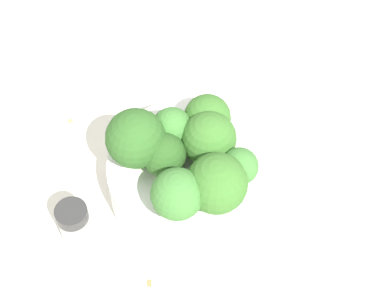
% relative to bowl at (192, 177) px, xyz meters
% --- Properties ---
extents(ground_plane, '(3.00, 3.00, 0.00)m').
position_rel_bowl_xyz_m(ground_plane, '(0.00, 0.00, -0.02)').
color(ground_plane, silver).
extents(bowl, '(0.16, 0.16, 0.05)m').
position_rel_bowl_xyz_m(bowl, '(0.00, 0.00, 0.00)').
color(bowl, white).
rests_on(bowl, ground_plane).
extents(broccoli_floret_0, '(0.05, 0.05, 0.06)m').
position_rel_bowl_xyz_m(broccoli_floret_0, '(-0.02, 0.00, 0.05)').
color(broccoli_floret_0, '#84AD66').
rests_on(broccoli_floret_0, bowl).
extents(broccoli_floret_1, '(0.06, 0.06, 0.06)m').
position_rel_bowl_xyz_m(broccoli_floret_1, '(-0.00, 0.05, 0.06)').
color(broccoli_floret_1, '#84AD66').
rests_on(broccoli_floret_1, bowl).
extents(broccoli_floret_2, '(0.05, 0.05, 0.05)m').
position_rel_bowl_xyz_m(broccoli_floret_2, '(-0.03, -0.02, 0.05)').
color(broccoli_floret_2, '#7A9E5B').
rests_on(broccoli_floret_2, bowl).
extents(broccoli_floret_3, '(0.04, 0.04, 0.05)m').
position_rel_bowl_xyz_m(broccoli_floret_3, '(0.01, -0.03, 0.05)').
color(broccoli_floret_3, '#84AD66').
rests_on(broccoli_floret_3, bowl).
extents(broccoli_floret_4, '(0.05, 0.05, 0.06)m').
position_rel_bowl_xyz_m(broccoli_floret_4, '(0.04, 0.04, 0.06)').
color(broccoli_floret_4, '#84AD66').
rests_on(broccoli_floret_4, bowl).
extents(broccoli_floret_5, '(0.06, 0.06, 0.07)m').
position_rel_bowl_xyz_m(broccoli_floret_5, '(0.04, -0.03, 0.06)').
color(broccoli_floret_5, '#84AD66').
rests_on(broccoli_floret_5, bowl).
extents(broccoli_floret_6, '(0.04, 0.04, 0.05)m').
position_rel_bowl_xyz_m(broccoli_floret_6, '(0.03, -0.01, 0.05)').
color(broccoli_floret_6, '#7A9E5B').
rests_on(broccoli_floret_6, bowl).
extents(broccoli_floret_7, '(0.03, 0.03, 0.05)m').
position_rel_bowl_xyz_m(broccoli_floret_7, '(-0.03, 0.04, 0.05)').
color(broccoli_floret_7, '#84AD66').
rests_on(broccoli_floret_7, bowl).
extents(pepper_shaker, '(0.03, 0.03, 0.06)m').
position_rel_bowl_xyz_m(pepper_shaker, '(0.12, 0.00, 0.00)').
color(pepper_shaker, '#B2B7BC').
rests_on(pepper_shaker, ground_plane).
extents(almond_crumb_0, '(0.01, 0.01, 0.01)m').
position_rel_bowl_xyz_m(almond_crumb_0, '(0.08, 0.07, -0.02)').
color(almond_crumb_0, olive).
rests_on(almond_crumb_0, ground_plane).
extents(almond_crumb_1, '(0.01, 0.01, 0.01)m').
position_rel_bowl_xyz_m(almond_crumb_1, '(0.08, -0.14, -0.02)').
color(almond_crumb_1, tan).
rests_on(almond_crumb_1, ground_plane).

